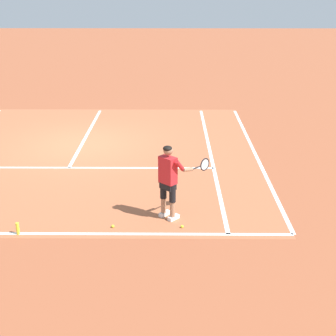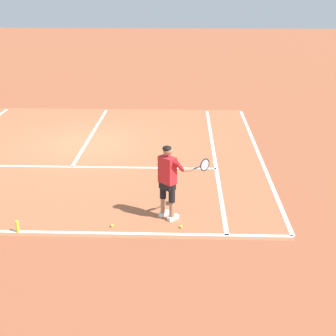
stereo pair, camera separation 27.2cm
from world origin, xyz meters
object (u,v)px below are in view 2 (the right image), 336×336
at_px(tennis_ball_near_feet, 112,226).
at_px(tennis_ball_by_baseline, 181,227).
at_px(tennis_player, 169,177).
at_px(water_bottle, 17,227).

distance_m(tennis_ball_near_feet, tennis_ball_by_baseline, 1.50).
relative_size(tennis_player, tennis_ball_by_baseline, 25.95).
bearing_deg(tennis_ball_by_baseline, water_bottle, -175.02).
relative_size(tennis_ball_near_feet, water_bottle, 0.25).
bearing_deg(water_bottle, tennis_ball_near_feet, 8.69).
xyz_separation_m(tennis_player, water_bottle, (-3.17, -0.77, -0.86)).
bearing_deg(water_bottle, tennis_ball_by_baseline, 4.98).
height_order(tennis_ball_near_feet, tennis_ball_by_baseline, same).
bearing_deg(tennis_player, tennis_ball_by_baseline, -58.79).
distance_m(tennis_ball_by_baseline, water_bottle, 3.47).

